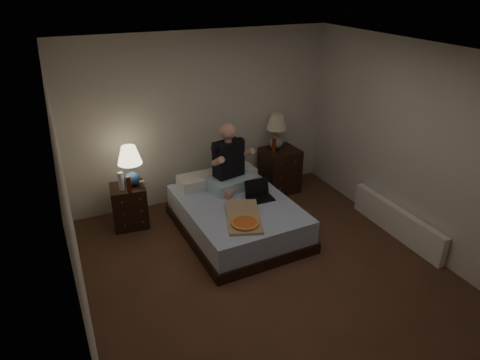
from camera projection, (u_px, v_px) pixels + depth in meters
name	position (u px, v px, depth m)	size (l,w,h in m)	color
floor	(272.00, 276.00, 4.97)	(4.00, 4.50, 0.00)	brown
ceiling	(281.00, 56.00, 3.88)	(4.00, 4.50, 0.00)	white
wall_back	(202.00, 119.00, 6.27)	(4.00, 2.50, 0.00)	silver
wall_front	(453.00, 329.00, 2.58)	(4.00, 2.50, 0.00)	silver
wall_left	(71.00, 221.00, 3.69)	(4.50, 2.50, 0.00)	silver
wall_right	(421.00, 150.00, 5.16)	(4.50, 2.50, 0.00)	silver
bed	(237.00, 217.00, 5.74)	(1.35, 1.80, 0.45)	#5872B1
nightstand_left	(130.00, 206.00, 5.86)	(0.46, 0.41, 0.60)	black
nightstand_right	(280.00, 170.00, 6.80)	(0.54, 0.49, 0.70)	black
lamp_left	(130.00, 166.00, 5.65)	(0.32, 0.32, 0.56)	navy
lamp_right	(276.00, 131.00, 6.57)	(0.32, 0.32, 0.56)	gray
water_bottle	(121.00, 181.00, 5.60)	(0.07, 0.07, 0.25)	white
soda_can	(142.00, 184.00, 5.68)	(0.07, 0.07, 0.10)	#9F9F9B
beer_bottle_left	(129.00, 185.00, 5.53)	(0.06, 0.06, 0.23)	#521B0B
beer_bottle_right	(274.00, 146.00, 6.46)	(0.06, 0.06, 0.23)	#581C0C
person	(231.00, 157.00, 5.84)	(0.66, 0.52, 0.93)	black
laptop	(260.00, 191.00, 5.67)	(0.34, 0.28, 0.24)	black
pizza_box	(245.00, 224.00, 5.09)	(0.40, 0.76, 0.08)	tan
radiator	(396.00, 222.00, 5.68)	(0.10, 1.60, 0.40)	white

